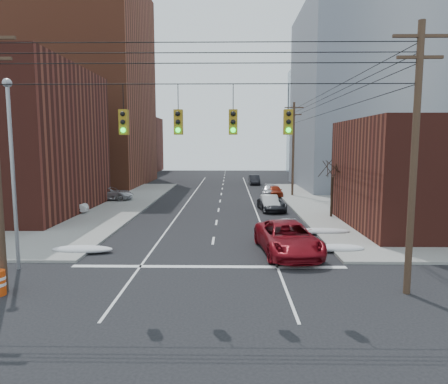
{
  "coord_description": "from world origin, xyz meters",
  "views": [
    {
      "loc": [
        1.08,
        -13.21,
        6.25
      ],
      "look_at": [
        0.68,
        13.48,
        3.0
      ],
      "focal_mm": 32.0,
      "sensor_mm": 36.0,
      "label": 1
    }
  ],
  "objects_px": {
    "parked_car_c": "(272,204)",
    "parked_car_d": "(270,190)",
    "lot_car_c": "(13,201)",
    "parked_car_f": "(254,180)",
    "lot_car_d": "(64,196)",
    "lot_car_a": "(65,206)",
    "lot_car_b": "(110,193)",
    "parked_car_b": "(270,203)",
    "parked_car_e": "(275,191)",
    "parked_car_a": "(291,228)",
    "red_pickup": "(288,238)"
  },
  "relations": [
    {
      "from": "parked_car_b",
      "to": "parked_car_f",
      "type": "xyz_separation_m",
      "value": [
        0.0,
        24.04,
        0.01
      ]
    },
    {
      "from": "parked_car_a",
      "to": "parked_car_e",
      "type": "relative_size",
      "value": 0.95
    },
    {
      "from": "red_pickup",
      "to": "parked_car_a",
      "type": "xyz_separation_m",
      "value": [
        0.81,
        3.96,
        -0.26
      ]
    },
    {
      "from": "lot_car_b",
      "to": "parked_car_c",
      "type": "bearing_deg",
      "value": -109.93
    },
    {
      "from": "parked_car_c",
      "to": "parked_car_f",
      "type": "height_order",
      "value": "parked_car_f"
    },
    {
      "from": "lot_car_a",
      "to": "lot_car_b",
      "type": "relative_size",
      "value": 0.74
    },
    {
      "from": "parked_car_d",
      "to": "lot_car_d",
      "type": "relative_size",
      "value": 1.04
    },
    {
      "from": "parked_car_a",
      "to": "parked_car_e",
      "type": "height_order",
      "value": "parked_car_e"
    },
    {
      "from": "parked_car_c",
      "to": "parked_car_d",
      "type": "distance_m",
      "value": 10.9
    },
    {
      "from": "parked_car_a",
      "to": "lot_car_d",
      "type": "height_order",
      "value": "lot_car_d"
    },
    {
      "from": "parked_car_f",
      "to": "lot_car_a",
      "type": "distance_m",
      "value": 32.29
    },
    {
      "from": "parked_car_b",
      "to": "parked_car_d",
      "type": "relative_size",
      "value": 0.97
    },
    {
      "from": "parked_car_e",
      "to": "lot_car_a",
      "type": "relative_size",
      "value": 1.03
    },
    {
      "from": "parked_car_e",
      "to": "parked_car_c",
      "type": "bearing_deg",
      "value": -101.41
    },
    {
      "from": "parked_car_b",
      "to": "parked_car_f",
      "type": "bearing_deg",
      "value": 88.9
    },
    {
      "from": "parked_car_b",
      "to": "parked_car_c",
      "type": "relative_size",
      "value": 0.91
    },
    {
      "from": "lot_car_c",
      "to": "lot_car_d",
      "type": "relative_size",
      "value": 0.99
    },
    {
      "from": "lot_car_a",
      "to": "lot_car_d",
      "type": "relative_size",
      "value": 0.89
    },
    {
      "from": "lot_car_c",
      "to": "parked_car_e",
      "type": "bearing_deg",
      "value": -94.86
    },
    {
      "from": "parked_car_f",
      "to": "lot_car_b",
      "type": "xyz_separation_m",
      "value": [
        -16.85,
        -18.23,
        0.14
      ]
    },
    {
      "from": "red_pickup",
      "to": "parked_car_c",
      "type": "relative_size",
      "value": 1.37
    },
    {
      "from": "parked_car_a",
      "to": "parked_car_e",
      "type": "distance_m",
      "value": 21.03
    },
    {
      "from": "parked_car_f",
      "to": "lot_car_d",
      "type": "distance_m",
      "value": 29.34
    },
    {
      "from": "parked_car_f",
      "to": "lot_car_a",
      "type": "height_order",
      "value": "parked_car_f"
    },
    {
      "from": "parked_car_a",
      "to": "parked_car_c",
      "type": "distance_m",
      "value": 10.68
    },
    {
      "from": "lot_car_d",
      "to": "parked_car_a",
      "type": "bearing_deg",
      "value": -141.24
    },
    {
      "from": "lot_car_b",
      "to": "lot_car_c",
      "type": "height_order",
      "value": "lot_car_b"
    },
    {
      "from": "parked_car_a",
      "to": "parked_car_f",
      "type": "distance_m",
      "value": 34.9
    },
    {
      "from": "lot_car_d",
      "to": "parked_car_c",
      "type": "bearing_deg",
      "value": -117.1
    },
    {
      "from": "parked_car_d",
      "to": "parked_car_e",
      "type": "distance_m",
      "value": 0.74
    },
    {
      "from": "parked_car_b",
      "to": "lot_car_b",
      "type": "relative_size",
      "value": 0.84
    },
    {
      "from": "parked_car_c",
      "to": "parked_car_f",
      "type": "distance_m",
      "value": 24.23
    },
    {
      "from": "parked_car_c",
      "to": "lot_car_a",
      "type": "bearing_deg",
      "value": -177.67
    },
    {
      "from": "lot_car_c",
      "to": "parked_car_f",
      "type": "bearing_deg",
      "value": -71.3
    },
    {
      "from": "parked_car_d",
      "to": "parked_car_e",
      "type": "xyz_separation_m",
      "value": [
        0.51,
        -0.54,
        0.02
      ]
    },
    {
      "from": "lot_car_d",
      "to": "lot_car_c",
      "type": "bearing_deg",
      "value": 110.25
    },
    {
      "from": "red_pickup",
      "to": "lot_car_c",
      "type": "bearing_deg",
      "value": 141.82
    },
    {
      "from": "lot_car_c",
      "to": "lot_car_a",
      "type": "bearing_deg",
      "value": -141.2
    },
    {
      "from": "lot_car_c",
      "to": "parked_car_d",
      "type": "bearing_deg",
      "value": -93.44
    },
    {
      "from": "lot_car_b",
      "to": "parked_car_f",
      "type": "bearing_deg",
      "value": -43.3
    },
    {
      "from": "parked_car_b",
      "to": "parked_car_f",
      "type": "relative_size",
      "value": 0.99
    },
    {
      "from": "parked_car_d",
      "to": "parked_car_f",
      "type": "relative_size",
      "value": 1.02
    },
    {
      "from": "lot_car_a",
      "to": "lot_car_d",
      "type": "height_order",
      "value": "lot_car_d"
    },
    {
      "from": "lot_car_a",
      "to": "parked_car_f",
      "type": "bearing_deg",
      "value": -43.16
    },
    {
      "from": "parked_car_f",
      "to": "lot_car_c",
      "type": "xyz_separation_m",
      "value": [
        -24.65,
        -23.49,
        0.05
      ]
    },
    {
      "from": "parked_car_a",
      "to": "parked_car_c",
      "type": "xyz_separation_m",
      "value": [
        -0.2,
        10.67,
        0.02
      ]
    },
    {
      "from": "parked_car_a",
      "to": "lot_car_a",
      "type": "bearing_deg",
      "value": 150.34
    },
    {
      "from": "parked_car_f",
      "to": "lot_car_b",
      "type": "relative_size",
      "value": 0.85
    },
    {
      "from": "parked_car_b",
      "to": "lot_car_d",
      "type": "relative_size",
      "value": 1.0
    },
    {
      "from": "parked_car_b",
      "to": "lot_car_c",
      "type": "relative_size",
      "value": 1.01
    }
  ]
}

